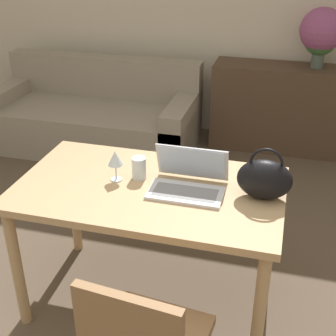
{
  "coord_description": "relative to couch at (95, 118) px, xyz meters",
  "views": [
    {
      "loc": [
        0.64,
        -1.32,
        1.99
      ],
      "look_at": [
        0.1,
        0.69,
        0.9
      ],
      "focal_mm": 50.0,
      "sensor_mm": 36.0,
      "label": 1
    }
  ],
  "objects": [
    {
      "name": "dining_table",
      "position": [
        1.19,
        -1.97,
        0.4
      ],
      "size": [
        1.39,
        0.81,
        0.78
      ],
      "color": "tan",
      "rests_on": "ground_plane"
    },
    {
      "name": "sideboard",
      "position": [
        1.81,
        0.4,
        0.13
      ],
      "size": [
        1.4,
        0.4,
        0.82
      ],
      "color": "#4C3828",
      "rests_on": "ground_plane"
    },
    {
      "name": "wine_glass",
      "position": [
        1.0,
        -1.96,
        0.62
      ],
      "size": [
        0.08,
        0.08,
        0.17
      ],
      "color": "silver",
      "rests_on": "dining_table"
    },
    {
      "name": "drinking_glass",
      "position": [
        1.11,
        -1.9,
        0.56
      ],
      "size": [
        0.08,
        0.08,
        0.12
      ],
      "color": "silver",
      "rests_on": "dining_table"
    },
    {
      "name": "handbag",
      "position": [
        1.76,
        -1.94,
        0.6
      ],
      "size": [
        0.27,
        0.16,
        0.27
      ],
      "color": "black",
      "rests_on": "dining_table"
    },
    {
      "name": "flower_vase",
      "position": [
        2.04,
        0.42,
        0.85
      ],
      "size": [
        0.39,
        0.39,
        0.53
      ],
      "color": "#47564C",
      "rests_on": "sideboard"
    },
    {
      "name": "laptop",
      "position": [
        1.39,
        -1.94,
        0.55
      ],
      "size": [
        0.38,
        0.29,
        0.21
      ],
      "color": "silver",
      "rests_on": "dining_table"
    },
    {
      "name": "couch",
      "position": [
        0.0,
        0.0,
        0.0
      ],
      "size": [
        2.0,
        0.92,
        0.82
      ],
      "color": "gray",
      "rests_on": "ground_plane"
    }
  ]
}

